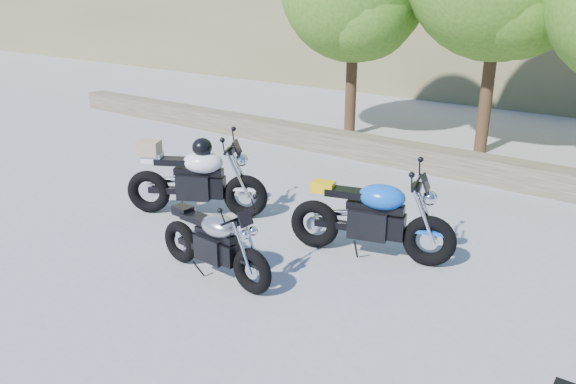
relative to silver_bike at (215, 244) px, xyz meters
The scene contains 5 objects.
ground 0.72m from the silver_bike, 108.31° to the left, with size 90.00×90.00×0.00m, color gray.
stone_wall 6.03m from the silver_bike, 91.64° to the left, with size 22.00×0.55×0.50m, color brown.
silver_bike is the anchor object (origin of this frame).
white_bike 2.25m from the silver_bike, 142.23° to the left, with size 2.17×1.32×1.32m.
blue_bike 2.19m from the silver_bike, 53.51° to the left, with size 2.30×0.93×1.18m.
Camera 1 is at (4.88, -5.16, 3.51)m, focal length 35.00 mm.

